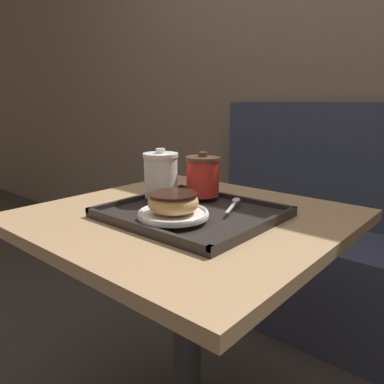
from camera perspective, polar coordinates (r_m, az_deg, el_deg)
The scene contains 9 objects.
wall_behind at distance 1.92m, azimuth 22.75°, elevation 18.48°, with size 8.00×0.05×2.40m.
booth_bench at distance 1.82m, azimuth 18.34°, elevation -9.36°, with size 1.14×0.44×1.00m.
cafe_table at distance 1.05m, azimuth -0.81°, elevation -12.99°, with size 0.76×0.73×0.72m.
serving_tray at distance 0.95m, azimuth 0.00°, elevation -3.32°, with size 0.40×0.36×0.02m.
coffee_cup_front at distance 1.04m, azimuth -4.76°, elevation 2.62°, with size 0.10×0.10×0.14m.
coffee_cup_rear at distance 1.06m, azimuth 1.66°, elevation 2.49°, with size 0.10×0.10×0.12m.
plate_with_chocolate_donut at distance 0.87m, azimuth -2.86°, elevation -3.30°, with size 0.17×0.17×0.01m.
donut_chocolate_glazed at distance 0.86m, azimuth -2.88°, elevation -1.51°, with size 0.12×0.12×0.04m.
spoon at distance 0.98m, azimuth 6.56°, elevation -1.52°, with size 0.06×0.13×0.01m.
Camera 1 is at (0.62, -0.70, 1.01)m, focal length 35.00 mm.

